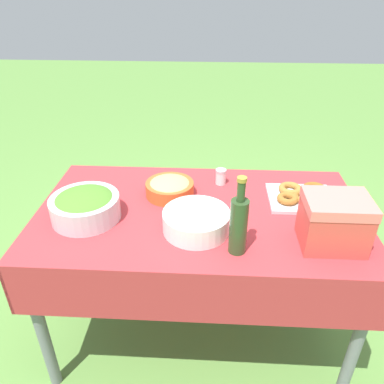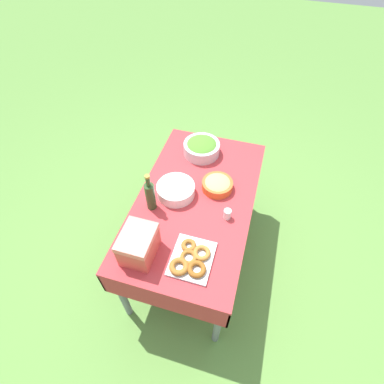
% 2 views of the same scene
% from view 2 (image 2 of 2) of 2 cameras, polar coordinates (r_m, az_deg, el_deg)
% --- Properties ---
extents(ground_plane, '(14.00, 14.00, 0.00)m').
position_cam_2_polar(ground_plane, '(2.74, 0.50, -11.32)').
color(ground_plane, '#609342').
extents(picnic_table, '(1.42, 0.81, 0.75)m').
position_cam_2_polar(picnic_table, '(2.19, 0.61, -3.04)').
color(picnic_table, '#B73338').
rests_on(picnic_table, ground_plane).
extents(salad_bowl, '(0.29, 0.29, 0.12)m').
position_cam_2_polar(salad_bowl, '(2.40, 1.84, 8.50)').
color(salad_bowl, silver).
rests_on(salad_bowl, picnic_table).
extents(pasta_bowl, '(0.22, 0.22, 0.08)m').
position_cam_2_polar(pasta_bowl, '(2.16, 4.85, 1.47)').
color(pasta_bowl, '#E05B28').
rests_on(pasta_bowl, picnic_table).
extents(donut_platter, '(0.31, 0.26, 0.05)m').
position_cam_2_polar(donut_platter, '(1.83, -0.18, -12.69)').
color(donut_platter, silver).
rests_on(donut_platter, picnic_table).
extents(plate_stack, '(0.27, 0.27, 0.08)m').
position_cam_2_polar(plate_stack, '(2.12, -3.10, 0.39)').
color(plate_stack, white).
rests_on(plate_stack, picnic_table).
extents(olive_oil_bottle, '(0.07, 0.07, 0.31)m').
position_cam_2_polar(olive_oil_bottle, '(2.00, -7.96, -0.62)').
color(olive_oil_bottle, '#2D4723').
rests_on(olive_oil_bottle, picnic_table).
extents(cooler_box, '(0.24, 0.19, 0.20)m').
position_cam_2_polar(cooler_box, '(1.81, -10.16, -9.84)').
color(cooler_box, '#E04C42').
rests_on(cooler_box, picnic_table).
extents(salt_shaker, '(0.05, 0.05, 0.08)m').
position_cam_2_polar(salt_shaker, '(2.00, 6.74, -4.19)').
color(salt_shaker, white).
rests_on(salt_shaker, picnic_table).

